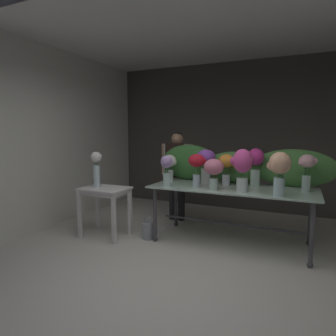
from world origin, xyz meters
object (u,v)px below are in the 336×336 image
Objects in this scene: vase_crimson_ranunculus at (197,165)px; vase_white_roses_tall at (96,167)px; vase_rosy_carnations at (214,170)px; vase_peach_roses at (279,169)px; florist at (177,167)px; vase_violet_stock at (206,162)px; vase_blush_peonies at (307,168)px; vase_magenta_hydrangea at (255,163)px; side_table_white at (105,195)px; vase_sunset_lilies at (227,165)px; vase_lilac_tulips at (167,169)px; watering_can at (148,230)px; vase_ivory_dahlias at (170,165)px; display_table_glass at (232,195)px; vase_fuchsia_freesia at (243,165)px.

vase_white_roses_tall is at bearing -168.94° from vase_crimson_ranunculus.
vase_peach_roses is at bearing -4.61° from vase_rosy_carnations.
florist is 3.09× the size of vase_violet_stock.
florist is at bearing 161.95° from vase_blush_peonies.
vase_magenta_hydrangea is at bearing 7.85° from vase_violet_stock.
side_table_white is 1.82m from vase_sunset_lilies.
vase_lilac_tulips is 0.96m from watering_can.
vase_ivory_dahlias is 0.78× the size of vase_peach_roses.
vase_rosy_carnations is at bearing -121.58° from display_table_glass.
vase_violet_stock is (-0.23, 0.39, 0.05)m from vase_rosy_carnations.
vase_magenta_hydrangea is (-0.64, 0.14, 0.02)m from vase_blush_peonies.
vase_magenta_hydrangea reaches higher than vase_violet_stock.
vase_blush_peonies is 0.51m from vase_peach_roses.
vase_sunset_lilies is at bearing 1.60° from vase_ivory_dahlias.
vase_sunset_lilies is at bearing 30.01° from vase_lilac_tulips.
vase_magenta_hydrangea is 1.01× the size of vase_peach_roses.
vase_crimson_ranunculus reaches higher than vase_rosy_carnations.
vase_violet_stock is (0.44, 0.41, 0.07)m from vase_lilac_tulips.
vase_lilac_tulips is 0.85m from vase_sunset_lilies.
vase_fuchsia_freesia is 1.20m from vase_ivory_dahlias.
side_table_white is 1.82× the size of vase_rosy_carnations.
vase_blush_peonies is 0.90× the size of vase_white_roses_tall.
vase_crimson_ranunculus is at bearing 162.37° from vase_rosy_carnations.
display_table_glass is 1.00m from vase_blush_peonies.
vase_sunset_lilies is (-0.28, 0.36, -0.04)m from vase_fuchsia_freesia.
vase_lilac_tulips is 0.82× the size of vase_peach_roses.
florist is at bearing 62.19° from side_table_white.
vase_blush_peonies is 1.16× the size of vase_ivory_dahlias.
florist reaches higher than vase_lilac_tulips.
vase_ivory_dahlias is at bearing 151.13° from vase_crimson_ranunculus.
vase_ivory_dahlias is (-0.97, 0.08, 0.36)m from display_table_glass.
vase_magenta_hydrangea reaches higher than vase_ivory_dahlias.
vase_white_roses_tall reaches higher than vase_crimson_ranunculus.
vase_blush_peonies is 0.66m from vase_magenta_hydrangea.
vase_crimson_ranunculus is (-0.44, -0.21, 0.41)m from display_table_glass.
vase_fuchsia_freesia reaches higher than vase_magenta_hydrangea.
florist is at bearing 147.36° from display_table_glass.
florist is 0.66m from vase_ivory_dahlias.
vase_magenta_hydrangea is (1.11, 0.51, 0.07)m from vase_lilac_tulips.
vase_blush_peonies is at bearing -11.90° from vase_magenta_hydrangea.
vase_fuchsia_freesia reaches higher than vase_blush_peonies.
vase_blush_peonies is at bearing 3.48° from display_table_glass.
vase_magenta_hydrangea is at bearing 35.54° from display_table_glass.
vase_ivory_dahlias is at bearing 175.10° from display_table_glass.
vase_peach_roses reaches higher than watering_can.
florist reaches higher than display_table_glass.
vase_crimson_ranunculus is at bearing 172.09° from vase_peach_roses.
vase_rosy_carnations is (-0.36, -0.04, -0.07)m from vase_fuchsia_freesia.
watering_can is at bearing -111.02° from vase_ivory_dahlias.
vase_crimson_ranunculus is 0.62m from vase_fuchsia_freesia.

